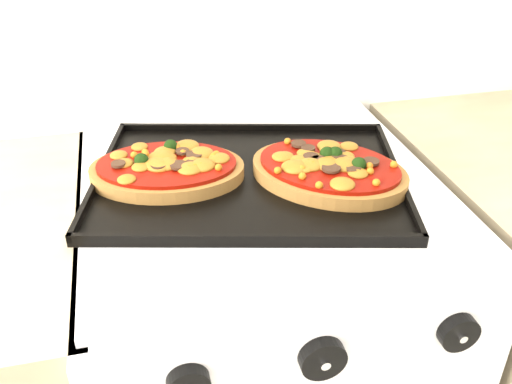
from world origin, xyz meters
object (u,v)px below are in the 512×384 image
object	(u,v)px
pizza_right	(329,169)
pizza_left	(167,168)
stove	(261,373)
baking_tray	(249,176)

from	to	relation	value
pizza_right	pizza_left	bearing A→B (deg)	165.28
stove	pizza_left	distance (m)	0.51
stove	pizza_left	bearing A→B (deg)	164.61
stove	pizza_right	bearing A→B (deg)	-13.76
pizza_left	pizza_right	distance (m)	0.26
baking_tray	pizza_right	bearing A→B (deg)	-3.28
pizza_left	pizza_right	bearing A→B (deg)	-14.72
stove	pizza_right	distance (m)	0.50
pizza_left	baking_tray	bearing A→B (deg)	-12.46
baking_tray	stove	bearing A→B (deg)	-19.27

